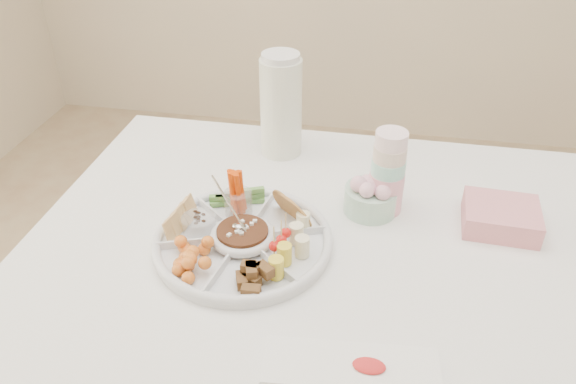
# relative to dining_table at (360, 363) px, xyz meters

# --- Properties ---
(dining_table) EXTENTS (1.52, 1.02, 0.76)m
(dining_table) POSITION_rel_dining_table_xyz_m (0.00, 0.00, 0.00)
(dining_table) COLOR white
(dining_table) RESTS_ON floor
(party_tray) EXTENTS (0.49, 0.49, 0.04)m
(party_tray) POSITION_rel_dining_table_xyz_m (-0.27, -0.05, 0.40)
(party_tray) COLOR silver
(party_tray) RESTS_ON dining_table
(bean_dip) EXTENTS (0.14, 0.14, 0.04)m
(bean_dip) POSITION_rel_dining_table_xyz_m (-0.27, -0.05, 0.41)
(bean_dip) COLOR black
(bean_dip) RESTS_ON party_tray
(tortillas) EXTENTS (0.13, 0.13, 0.06)m
(tortillas) POSITION_rel_dining_table_xyz_m (-0.19, 0.05, 0.42)
(tortillas) COLOR #BA6835
(tortillas) RESTS_ON party_tray
(carrot_cucumber) EXTENTS (0.16, 0.16, 0.11)m
(carrot_cucumber) POSITION_rel_dining_table_xyz_m (-0.32, 0.07, 0.44)
(carrot_cucumber) COLOR #DD4005
(carrot_cucumber) RESTS_ON party_tray
(pita_raisins) EXTENTS (0.13, 0.13, 0.06)m
(pita_raisins) POSITION_rel_dining_table_xyz_m (-0.40, -0.02, 0.42)
(pita_raisins) COLOR tan
(pita_raisins) RESTS_ON party_tray
(cherries) EXTENTS (0.15, 0.15, 0.05)m
(cherries) POSITION_rel_dining_table_xyz_m (-0.36, -0.15, 0.42)
(cherries) COLOR orange
(cherries) RESTS_ON party_tray
(granola_chunks) EXTENTS (0.12, 0.12, 0.04)m
(granola_chunks) POSITION_rel_dining_table_xyz_m (-0.23, -0.17, 0.42)
(granola_chunks) COLOR brown
(granola_chunks) RESTS_ON party_tray
(banana_tomato) EXTENTS (0.13, 0.13, 0.08)m
(banana_tomato) POSITION_rel_dining_table_xyz_m (-0.15, -0.07, 0.44)
(banana_tomato) COLOR #E3D585
(banana_tomato) RESTS_ON party_tray
(cup_stack) EXTENTS (0.08, 0.08, 0.22)m
(cup_stack) POSITION_rel_dining_table_xyz_m (0.02, 0.15, 0.49)
(cup_stack) COLOR #A3C19D
(cup_stack) RESTS_ON dining_table
(thermos) EXTENTS (0.11, 0.11, 0.29)m
(thermos) POSITION_rel_dining_table_xyz_m (-0.27, 0.37, 0.52)
(thermos) COLOR silver
(thermos) RESTS_ON dining_table
(flower_bowl) EXTENTS (0.14, 0.14, 0.09)m
(flower_bowl) POSITION_rel_dining_table_xyz_m (-0.01, 0.14, 0.43)
(flower_bowl) COLOR silver
(flower_bowl) RESTS_ON dining_table
(napkin_stack) EXTENTS (0.17, 0.15, 0.05)m
(napkin_stack) POSITION_rel_dining_table_xyz_m (0.28, 0.13, 0.41)
(napkin_stack) COLOR pink
(napkin_stack) RESTS_ON dining_table
(placemat) EXTENTS (0.31, 0.13, 0.01)m
(placemat) POSITION_rel_dining_table_xyz_m (-0.02, -0.32, 0.38)
(placemat) COLOR white
(placemat) RESTS_ON dining_table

